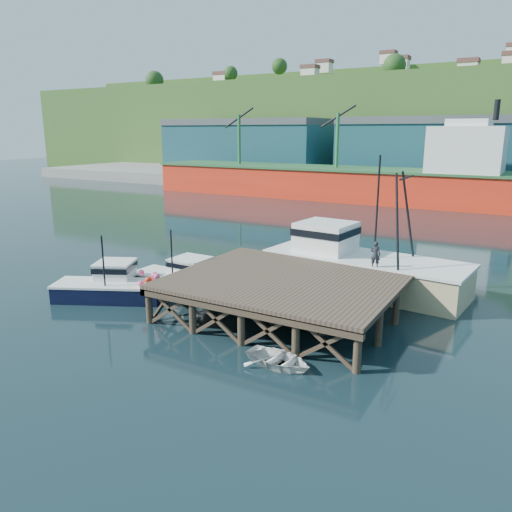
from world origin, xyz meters
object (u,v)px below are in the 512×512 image
Objects in this scene: boat_black at (182,278)px; trawler at (361,263)px; dinghy at (279,359)px; dockworker at (375,255)px; boat_navy at (111,285)px.

trawler is at bearing 30.66° from boat_black.
dinghy is 10.58m from dockworker.
boat_navy is 4.34× the size of dockworker.
dockworker is (14.08, 7.15, 2.10)m from boat_navy.
boat_black reaches higher than dockworker.
trawler is at bearing 10.82° from boat_navy.
dinghy is at bearing -38.72° from boat_navy.
trawler is 12.39m from dinghy.
dinghy is (13.02, -3.05, -0.50)m from boat_navy.
dockworker is (1.06, 10.20, 2.60)m from dinghy.
trawler is at bearing -59.47° from dockworker.
boat_black is 12.40m from dinghy.
trawler is 8.24× the size of dockworker.
boat_navy is 13.38m from dinghy.
dinghy is (10.44, -6.68, -0.42)m from boat_black.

